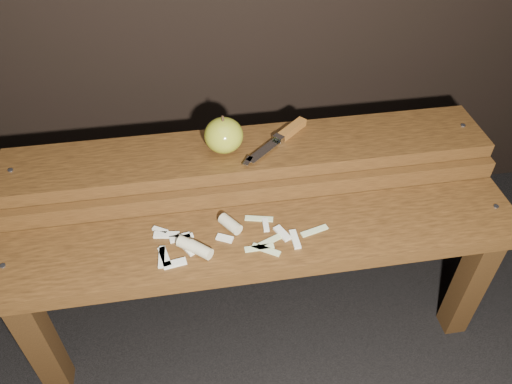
{
  "coord_description": "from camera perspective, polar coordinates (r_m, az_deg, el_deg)",
  "views": [
    {
      "loc": [
        -0.14,
        -0.79,
        1.25
      ],
      "look_at": [
        0.0,
        0.06,
        0.45
      ],
      "focal_mm": 35.0,
      "sensor_mm": 36.0,
      "label": 1
    }
  ],
  "objects": [
    {
      "name": "ground",
      "position": [
        1.49,
        0.38,
        -14.39
      ],
      "size": [
        60.0,
        60.0,
        0.0
      ],
      "primitive_type": "plane",
      "color": "black"
    },
    {
      "name": "apple",
      "position": [
        1.2,
        -3.71,
        6.48
      ],
      "size": [
        0.09,
        0.09,
        0.1
      ],
      "color": "olive",
      "rests_on": "bench_rear_tier"
    },
    {
      "name": "knife",
      "position": [
        1.25,
        3.32,
        6.56
      ],
      "size": [
        0.19,
        0.17,
        0.02
      ],
      "color": "brown",
      "rests_on": "bench_rear_tier"
    },
    {
      "name": "bench_rear_tier",
      "position": [
        1.28,
        -0.76,
        2.01
      ],
      "size": [
        1.2,
        0.21,
        0.5
      ],
      "color": "#351F0D",
      "rests_on": "ground"
    },
    {
      "name": "apple_scraps",
      "position": [
        1.1,
        -4.92,
        -5.5
      ],
      "size": [
        0.39,
        0.13,
        0.03
      ],
      "color": "beige",
      "rests_on": "bench_front_tier"
    },
    {
      "name": "bench_front_tier",
      "position": [
        1.17,
        0.96,
        -7.5
      ],
      "size": [
        1.2,
        0.2,
        0.42
      ],
      "color": "#351F0D",
      "rests_on": "ground"
    }
  ]
}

